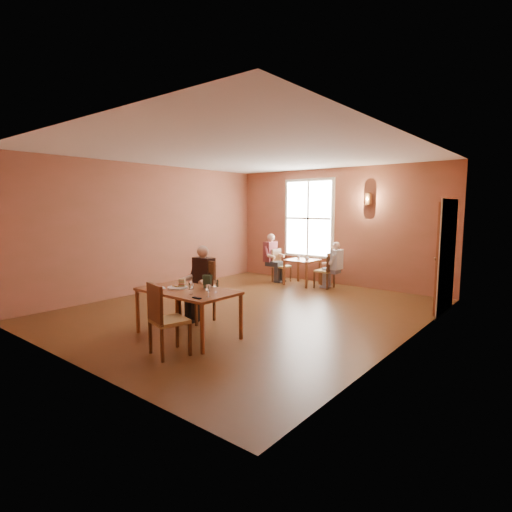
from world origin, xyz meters
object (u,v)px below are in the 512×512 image
Objects in this scene: second_table at (302,272)px; chair_diner_maroon at (282,266)px; chair_diner_main at (197,292)px; diner_maroon at (281,259)px; chair_empty at (169,319)px; chair_diner_white at (324,270)px; main_table at (188,313)px; diner_main at (195,286)px; diner_white at (326,266)px.

chair_diner_maroon is (-0.65, 0.00, 0.11)m from second_table.
chair_diner_main is 0.85× the size of diner_maroon.
chair_empty reaches higher than chair_diner_white.
main_table is 0.82m from chair_empty.
diner_main is 1.45× the size of chair_diner_maroon.
chair_diner_maroon reaches higher than main_table.
diner_white is 1.27× the size of chair_diner_maroon.
main_table is 0.84m from diner_main.
diner_main is 4.05m from second_table.
chair_diner_main is at bearing 14.35° from diner_maroon.
chair_diner_main is 0.11m from diner_main.
chair_diner_maroon is (-1.49, 4.64, 0.07)m from main_table.
chair_diner_white is 1.30m from chair_diner_maroon.
main_table is 1.26× the size of diner_maroon.
diner_maroon is at bearing 90.00° from chair_diner_white.
chair_diner_main reaches higher than second_table.
diner_maroon is (-0.03, 0.00, 0.18)m from chair_diner_maroon.
main_table is 1.40× the size of diner_white.
diner_maroon is at bearing -75.75° from diner_main.
diner_main reaches higher than chair_diner_main.
chair_diner_white is (0.31, 4.02, -0.19)m from diner_main.
diner_white reaches higher than chair_diner_white.
diner_main is at bearing 128.88° from main_table.
diner_maroon is at bearing -75.65° from chair_diner_main.
second_table is 0.74m from diner_maroon.
diner_white is at bearing -94.80° from diner_main.
chair_diner_maroon is at bearing -76.15° from diner_main.
chair_empty is 1.14× the size of chair_diner_maroon.
second_table is at bearing -85.10° from chair_diner_main.
diner_white is at bearing 90.00° from chair_diner_maroon.
chair_diner_white is at bearing 90.00° from diner_white.
diner_maroon reaches higher than chair_diner_white.
second_table is 0.66× the size of diner_white.
main_table is at bearing -178.00° from diner_white.
chair_diner_main is 4.12m from diner_maroon.
diner_maroon is (-1.33, 0.00, 0.18)m from chair_diner_white.
chair_diner_main is (-0.50, 0.65, 0.16)m from main_table.
diner_white is at bearing 92.00° from main_table.
diner_white is 1.36m from diner_maroon.
diner_maroon reaches higher than chair_diner_maroon.
diner_white is (0.34, 4.02, -0.08)m from diner_main.
chair_diner_main is at bearing 127.57° from main_table.
chair_empty is 0.80× the size of diner_maroon.
chair_diner_maroon is at bearing 90.00° from chair_diner_white.
diner_white is (-0.57, 5.34, 0.06)m from chair_empty.
diner_main is at bearing -85.14° from second_table.
main_table is 4.88m from chair_diner_maroon.
chair_diner_maroon is (-1.33, 0.00, -0.12)m from diner_white.
diner_white reaches higher than chair_empty.
diner_maroon is at bearing 108.15° from main_table.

